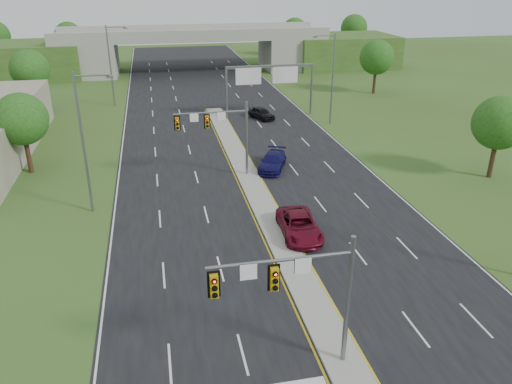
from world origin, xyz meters
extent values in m
plane|color=#3B4F1C|center=(0.00, 0.00, 0.00)|extent=(240.00, 240.00, 0.00)
cube|color=black|center=(0.00, 35.00, 0.01)|extent=(24.00, 160.00, 0.02)
cube|color=gray|center=(0.00, 23.00, 0.10)|extent=(2.00, 54.00, 0.16)
cube|color=gold|center=(-1.15, 23.00, 0.03)|extent=(0.12, 54.00, 0.01)
cube|color=gold|center=(1.15, 23.00, 0.03)|extent=(0.12, 54.00, 0.01)
cube|color=silver|center=(-11.80, 35.00, 0.03)|extent=(0.12, 160.00, 0.01)
cube|color=silver|center=(11.80, 35.00, 0.03)|extent=(0.12, 160.00, 0.01)
cylinder|color=slate|center=(0.00, 0.00, 3.50)|extent=(0.24, 0.24, 7.00)
cylinder|color=slate|center=(-3.25, 0.00, 6.20)|extent=(6.50, 0.16, 0.16)
cube|color=#C4950C|center=(-3.58, -0.25, 5.45)|extent=(0.35, 0.25, 1.10)
cube|color=#C4950C|center=(-6.17, -0.25, 5.45)|extent=(0.35, 0.25, 1.10)
cube|color=black|center=(-3.58, -0.11, 5.45)|extent=(0.55, 0.04, 1.30)
cube|color=black|center=(-6.17, -0.11, 5.45)|extent=(0.55, 0.04, 1.30)
sphere|color=#FF0C05|center=(-3.58, -0.38, 5.80)|extent=(0.20, 0.20, 0.20)
sphere|color=#FF0C05|center=(-6.17, -0.38, 5.80)|extent=(0.20, 0.20, 0.20)
cube|color=white|center=(-4.68, -0.10, 5.85)|extent=(0.75, 0.04, 0.75)
cube|color=white|center=(-2.27, -0.10, 5.85)|extent=(0.75, 0.04, 0.75)
cylinder|color=slate|center=(0.00, 25.00, 3.50)|extent=(0.24, 0.24, 7.00)
cylinder|color=slate|center=(-3.25, 25.00, 6.20)|extent=(6.50, 0.16, 0.16)
cube|color=#C4950C|center=(-3.58, 24.75, 5.45)|extent=(0.35, 0.25, 1.10)
cube|color=#C4950C|center=(-6.17, 24.75, 5.45)|extent=(0.35, 0.25, 1.10)
cube|color=black|center=(-3.58, 24.89, 5.45)|extent=(0.55, 0.04, 1.30)
cube|color=black|center=(-6.17, 24.89, 5.45)|extent=(0.55, 0.04, 1.30)
sphere|color=#FF0C05|center=(-3.58, 24.62, 5.80)|extent=(0.20, 0.20, 0.20)
sphere|color=#FF0C05|center=(-6.17, 24.62, 5.80)|extent=(0.20, 0.20, 0.20)
cube|color=white|center=(-4.68, 24.90, 5.85)|extent=(0.75, 0.04, 0.75)
cube|color=white|center=(-2.27, 24.90, 5.85)|extent=(0.75, 0.04, 0.75)
cylinder|color=slate|center=(1.20, 45.00, 3.30)|extent=(0.28, 0.28, 6.60)
cylinder|color=slate|center=(12.50, 45.00, 3.30)|extent=(0.28, 0.28, 6.60)
cube|color=slate|center=(6.85, 45.00, 6.50)|extent=(11.50, 0.35, 0.35)
cube|color=#0C5A18|center=(4.00, 44.80, 5.40)|extent=(3.20, 0.08, 2.00)
cube|color=#0C5A18|center=(8.80, 44.80, 5.40)|extent=(3.20, 0.08, 2.00)
cube|color=silver|center=(4.00, 44.75, 5.40)|extent=(3.30, 0.03, 2.10)
cube|color=silver|center=(8.80, 44.75, 5.40)|extent=(3.30, 0.03, 2.10)
cube|color=gray|center=(-17.00, 80.00, 3.00)|extent=(6.00, 12.00, 6.00)
cube|color=gray|center=(17.00, 80.00, 3.00)|extent=(6.00, 12.00, 6.00)
cube|color=#3B4F1C|center=(-30.00, 80.00, 3.00)|extent=(20.00, 14.00, 6.00)
cube|color=#3B4F1C|center=(30.00, 80.00, 3.00)|extent=(20.00, 14.00, 6.00)
cube|color=gray|center=(0.00, 80.00, 6.60)|extent=(50.00, 12.00, 1.20)
cube|color=gray|center=(0.00, 74.20, 7.65)|extent=(50.00, 0.40, 0.90)
cube|color=gray|center=(0.00, 85.80, 7.65)|extent=(50.00, 0.40, 0.90)
cylinder|color=slate|center=(-13.50, 20.00, 5.50)|extent=(0.20, 0.20, 11.00)
cylinder|color=slate|center=(-12.25, 20.00, 10.70)|extent=(2.50, 0.12, 0.12)
cube|color=slate|center=(-11.00, 20.00, 10.55)|extent=(0.50, 0.25, 0.18)
cylinder|color=slate|center=(-13.50, 55.00, 5.50)|extent=(0.20, 0.20, 11.00)
cylinder|color=slate|center=(-12.25, 55.00, 10.70)|extent=(2.50, 0.12, 0.12)
cube|color=slate|center=(-11.00, 55.00, 10.55)|extent=(0.50, 0.25, 0.18)
cylinder|color=slate|center=(13.50, 40.00, 5.50)|extent=(0.20, 0.20, 11.00)
cylinder|color=slate|center=(12.25, 40.00, 10.70)|extent=(2.50, 0.12, 0.12)
cube|color=slate|center=(11.00, 40.00, 10.55)|extent=(0.50, 0.25, 0.18)
cylinder|color=#382316|center=(-20.00, 30.00, 2.00)|extent=(0.44, 0.44, 4.00)
sphere|color=#204813|center=(-20.00, 30.00, 5.20)|extent=(4.80, 4.80, 4.80)
cylinder|color=#382316|center=(-24.00, 55.00, 2.12)|extent=(0.44, 0.44, 4.25)
sphere|color=#204813|center=(-24.00, 55.00, 5.53)|extent=(5.20, 5.20, 5.20)
cylinder|color=#382316|center=(22.00, 20.00, 2.00)|extent=(0.44, 0.44, 4.00)
sphere|color=#204813|center=(22.00, 20.00, 5.20)|extent=(4.80, 4.80, 4.80)
cylinder|color=#382316|center=(26.00, 55.00, 2.12)|extent=(0.44, 0.44, 4.25)
sphere|color=#204813|center=(26.00, 55.00, 5.53)|extent=(5.20, 5.20, 5.20)
cylinder|color=#382316|center=(-24.00, 94.00, 2.12)|extent=(0.44, 0.44, 4.25)
sphere|color=#204813|center=(-24.00, 94.00, 5.53)|extent=(5.60, 5.60, 5.60)
cylinder|color=#382316|center=(24.00, 94.00, 2.12)|extent=(0.44, 0.44, 4.25)
sphere|color=#204813|center=(24.00, 94.00, 5.53)|extent=(5.60, 5.60, 5.60)
cylinder|color=#382316|center=(38.00, 94.00, 2.25)|extent=(0.44, 0.44, 4.50)
sphere|color=#204813|center=(38.00, 94.00, 5.85)|extent=(6.00, 6.00, 6.00)
imported|color=maroon|center=(1.50, 12.75, 0.81)|extent=(2.93, 5.80, 1.57)
imported|color=#0E0B46|center=(2.72, 26.10, 0.78)|extent=(4.06, 5.64, 1.52)
imported|color=black|center=(5.52, 43.95, 0.76)|extent=(3.25, 4.66, 1.47)
camera|label=1|loc=(-8.02, -17.73, 17.50)|focal=35.00mm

